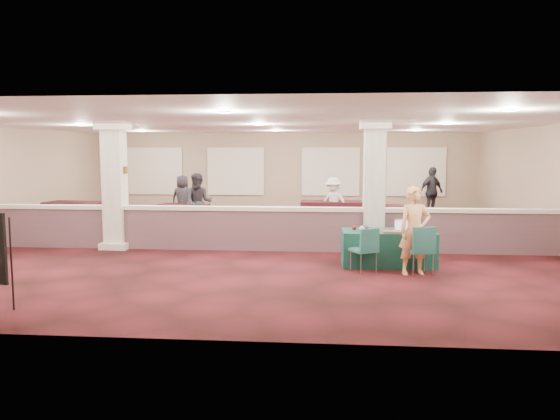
# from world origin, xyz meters

# --- Properties ---
(ground) EXTENTS (16.00, 16.00, 0.00)m
(ground) POSITION_xyz_m (0.00, 0.00, 0.00)
(ground) COLOR #491218
(ground) RESTS_ON ground
(wall_back) EXTENTS (16.00, 0.04, 3.20)m
(wall_back) POSITION_xyz_m (0.00, 8.00, 1.60)
(wall_back) COLOR gray
(wall_back) RESTS_ON ground
(wall_front) EXTENTS (16.00, 0.04, 3.20)m
(wall_front) POSITION_xyz_m (0.00, -8.00, 1.60)
(wall_front) COLOR gray
(wall_front) RESTS_ON ground
(ceiling) EXTENTS (16.00, 16.00, 0.02)m
(ceiling) POSITION_xyz_m (0.00, 0.00, 3.20)
(ceiling) COLOR white
(ceiling) RESTS_ON wall_back
(partition_wall) EXTENTS (15.60, 0.28, 1.10)m
(partition_wall) POSITION_xyz_m (0.00, -1.50, 0.57)
(partition_wall) COLOR #5C3E49
(partition_wall) RESTS_ON ground
(column_left) EXTENTS (0.72, 0.72, 3.20)m
(column_left) POSITION_xyz_m (-3.50, -1.50, 1.64)
(column_left) COLOR beige
(column_left) RESTS_ON ground
(column_right) EXTENTS (0.72, 0.72, 3.20)m
(column_right) POSITION_xyz_m (3.00, -1.50, 1.64)
(column_right) COLOR beige
(column_right) RESTS_ON ground
(sconce_left) EXTENTS (0.12, 0.12, 0.18)m
(sconce_left) POSITION_xyz_m (-3.78, -1.50, 2.00)
(sconce_left) COLOR brown
(sconce_left) RESTS_ON column_left
(sconce_right) EXTENTS (0.12, 0.12, 0.18)m
(sconce_right) POSITION_xyz_m (-3.22, -1.50, 2.00)
(sconce_right) COLOR brown
(sconce_right) RESTS_ON column_left
(near_table) EXTENTS (2.01, 1.04, 0.76)m
(near_table) POSITION_xyz_m (3.19, -3.00, 0.38)
(near_table) COLOR #103C31
(near_table) RESTS_ON ground
(conf_chair_main) EXTENTS (0.60, 0.60, 0.99)m
(conf_chair_main) POSITION_xyz_m (3.75, -3.91, 0.59)
(conf_chair_main) COLOR #1C4D52
(conf_chair_main) RESTS_ON ground
(conf_chair_side) EXTENTS (0.63, 0.63, 0.92)m
(conf_chair_side) POSITION_xyz_m (2.67, -3.77, 0.54)
(conf_chair_side) COLOR #1C4D52
(conf_chair_side) RESTS_ON ground
(woman) EXTENTS (0.72, 0.55, 1.78)m
(woman) POSITION_xyz_m (3.62, -3.85, 0.89)
(woman) COLOR #E39D62
(woman) RESTS_ON ground
(far_table_front_left) EXTENTS (2.04, 1.23, 0.78)m
(far_table_front_left) POSITION_xyz_m (-6.50, 2.52, 0.39)
(far_table_front_left) COLOR black
(far_table_front_left) RESTS_ON ground
(far_table_front_center) EXTENTS (1.83, 1.18, 0.69)m
(far_table_front_center) POSITION_xyz_m (-0.40, 0.30, 0.34)
(far_table_front_center) COLOR black
(far_table_front_center) RESTS_ON ground
(far_table_front_right) EXTENTS (1.77, 1.30, 0.65)m
(far_table_front_right) POSITION_xyz_m (4.05, 0.60, 0.32)
(far_table_front_right) COLOR black
(far_table_front_right) RESTS_ON ground
(far_table_back_left) EXTENTS (1.79, 1.18, 0.67)m
(far_table_back_left) POSITION_xyz_m (-3.00, 3.20, 0.33)
(far_table_back_left) COLOR black
(far_table_back_left) RESTS_ON ground
(far_table_back_center) EXTENTS (2.01, 1.01, 0.81)m
(far_table_back_center) POSITION_xyz_m (2.00, 3.20, 0.41)
(far_table_back_center) COLOR black
(far_table_back_center) RESTS_ON ground
(far_table_back_right) EXTENTS (1.83, 1.16, 0.69)m
(far_table_back_right) POSITION_xyz_m (4.26, 3.20, 0.35)
(far_table_back_right) COLOR black
(far_table_back_right) RESTS_ON ground
(attendee_a) EXTENTS (0.87, 0.50, 1.79)m
(attendee_a) POSITION_xyz_m (-2.07, 1.52, 0.90)
(attendee_a) COLOR black
(attendee_a) RESTS_ON ground
(attendee_b) EXTENTS (1.13, 0.90, 1.60)m
(attendee_b) POSITION_xyz_m (2.07, 3.00, 0.80)
(attendee_b) COLOR #B7B8B3
(attendee_b) RESTS_ON ground
(attendee_c) EXTENTS (1.20, 1.05, 1.87)m
(attendee_c) POSITION_xyz_m (5.78, 6.00, 0.93)
(attendee_c) COLOR black
(attendee_c) RESTS_ON ground
(attendee_d) EXTENTS (0.83, 0.47, 1.64)m
(attendee_d) POSITION_xyz_m (-3.10, 3.50, 0.82)
(attendee_d) COLOR black
(attendee_d) RESTS_ON ground
(laptop_base) EXTENTS (0.35, 0.25, 0.02)m
(laptop_base) POSITION_xyz_m (3.51, -3.04, 0.77)
(laptop_base) COLOR #B8B8BD
(laptop_base) RESTS_ON near_table
(laptop_screen) EXTENTS (0.34, 0.02, 0.23)m
(laptop_screen) POSITION_xyz_m (3.50, -2.92, 0.89)
(laptop_screen) COLOR #B8B8BD
(laptop_screen) RESTS_ON near_table
(screen_glow) EXTENTS (0.31, 0.01, 0.20)m
(screen_glow) POSITION_xyz_m (3.50, -2.93, 0.88)
(screen_glow) COLOR silver
(screen_glow) RESTS_ON near_table
(knitting) EXTENTS (0.43, 0.32, 0.03)m
(knitting) POSITION_xyz_m (3.25, -3.26, 0.78)
(knitting) COLOR #B93A1D
(knitting) RESTS_ON near_table
(yarn_cream) EXTENTS (0.11, 0.11, 0.11)m
(yarn_cream) POSITION_xyz_m (2.62, -3.12, 0.82)
(yarn_cream) COLOR beige
(yarn_cream) RESTS_ON near_table
(yarn_red) EXTENTS (0.10, 0.10, 0.10)m
(yarn_red) POSITION_xyz_m (2.46, -2.97, 0.81)
(yarn_red) COLOR maroon
(yarn_red) RESTS_ON near_table
(yarn_grey) EXTENTS (0.11, 0.11, 0.11)m
(yarn_grey) POSITION_xyz_m (2.72, -2.89, 0.82)
(yarn_grey) COLOR #56555B
(yarn_grey) RESTS_ON near_table
(scissors) EXTENTS (0.13, 0.03, 0.01)m
(scissors) POSITION_xyz_m (3.88, -3.27, 0.77)
(scissors) COLOR red
(scissors) RESTS_ON near_table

